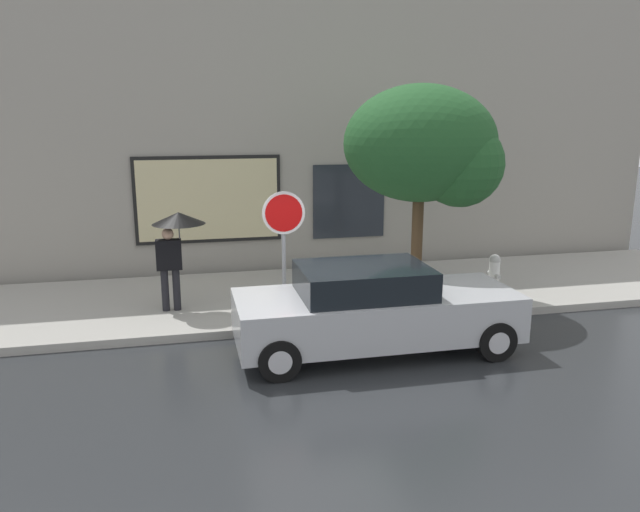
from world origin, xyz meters
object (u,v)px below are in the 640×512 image
parked_car (374,309)px  pedestrian_with_umbrella (176,233)px  street_tree (429,148)px  stop_sign (284,230)px  fire_hydrant (494,274)px

parked_car → pedestrian_with_umbrella: pedestrian_with_umbrella is taller
street_tree → stop_sign: (-2.94, -0.64, -1.36)m
parked_car → street_tree: (1.72, 2.12, 2.44)m
parked_car → stop_sign: stop_sign is taller
stop_sign → fire_hydrant: bearing=8.6°
fire_hydrant → stop_sign: 4.74m
parked_car → pedestrian_with_umbrella: size_ratio=2.42×
fire_hydrant → street_tree: street_tree is taller
pedestrian_with_umbrella → stop_sign: (1.88, -0.96, 0.15)m
fire_hydrant → parked_car: bearing=-146.8°
fire_hydrant → stop_sign: (-4.52, -0.68, 1.24)m
pedestrian_with_umbrella → parked_car: bearing=-38.3°
pedestrian_with_umbrella → street_tree: (4.81, -0.33, 1.51)m
pedestrian_with_umbrella → stop_sign: 2.12m
street_tree → parked_car: bearing=-129.0°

